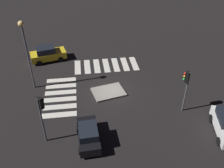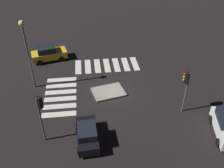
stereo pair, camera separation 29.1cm
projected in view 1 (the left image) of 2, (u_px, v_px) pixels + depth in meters
name	position (u px, v px, depth m)	size (l,w,h in m)	color
ground_plane	(112.00, 92.00, 25.90)	(80.00, 80.00, 0.00)	black
traffic_island	(108.00, 92.00, 25.74)	(3.64, 3.03, 0.18)	gray
car_black	(88.00, 134.00, 19.92)	(1.93, 3.87, 1.66)	black
car_yellow	(48.00, 54.00, 30.73)	(4.53, 2.74, 1.86)	gold
traffic_light_north	(41.00, 109.00, 18.66)	(0.53, 0.54, 4.36)	#47474C
traffic_light_west	(186.00, 82.00, 21.74)	(0.53, 0.54, 4.22)	#47474C
street_lamp	(25.00, 44.00, 23.63)	(0.56, 0.56, 7.38)	#47474C
crosswalk_near	(106.00, 65.00, 30.25)	(7.60, 3.20, 0.02)	silver
crosswalk_side	(61.00, 96.00, 25.33)	(3.20, 6.45, 0.02)	silver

